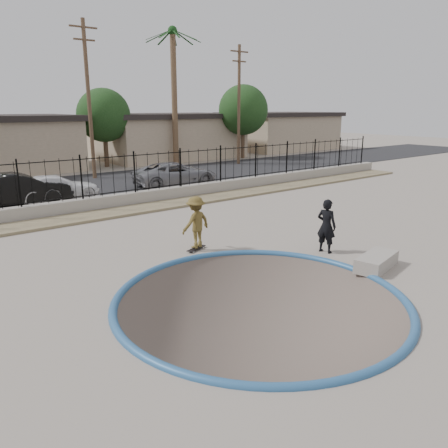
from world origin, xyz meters
TOP-DOWN VIEW (x-y plane):
  - ground at (0.00, 12.00)m, footprint 120.00×120.00m
  - bowl_pit at (0.00, -1.00)m, footprint 6.84×6.84m
  - coping_ring at (0.00, -1.00)m, footprint 7.04×7.04m
  - rock_strip at (0.00, 9.20)m, footprint 42.00×1.60m
  - retaining_wall at (0.00, 10.30)m, footprint 42.00×0.45m
  - fence at (0.00, 10.30)m, footprint 40.00×0.04m
  - street at (0.00, 17.00)m, footprint 90.00×8.00m
  - house_east at (14.00, 26.50)m, footprint 12.60×8.60m
  - house_east_far at (28.00, 26.50)m, footprint 11.60×8.60m
  - palm_right at (12.00, 22.00)m, footprint 2.30×2.30m
  - utility_pole_mid at (4.00, 19.00)m, footprint 1.70×0.24m
  - utility_pole_right at (16.00, 19.00)m, footprint 1.70×0.24m
  - street_tree_mid at (7.00, 24.00)m, footprint 3.96×3.96m
  - street_tree_right at (19.00, 22.00)m, footprint 4.32×4.32m
  - skater at (0.91, 3.00)m, footprint 1.15×0.78m
  - skateboard at (0.91, 3.00)m, footprint 0.82×0.46m
  - videographer at (4.00, 0.34)m, footprint 0.54×0.70m
  - concrete_ledge at (4.00, -1.50)m, footprint 1.71×1.03m
  - car_b at (-1.81, 13.40)m, footprint 4.57×1.84m
  - car_c at (-0.20, 13.40)m, footprint 4.26×1.83m
  - car_d at (6.62, 13.40)m, footprint 5.08×2.71m

SIDE VIEW (x-z plane):
  - ground at x=0.00m, z-range -2.20..0.00m
  - bowl_pit at x=0.00m, z-range -0.90..0.90m
  - coping_ring at x=0.00m, z-range -0.10..0.10m
  - street at x=0.00m, z-range 0.00..0.04m
  - rock_strip at x=0.00m, z-range 0.00..0.11m
  - skateboard at x=0.91m, z-range 0.02..0.09m
  - concrete_ledge at x=4.00m, z-range 0.00..0.40m
  - retaining_wall at x=0.00m, z-range 0.00..0.60m
  - car_c at x=-0.20m, z-range 0.04..1.26m
  - car_d at x=6.62m, z-range 0.04..1.39m
  - car_b at x=-1.81m, z-range 0.04..1.51m
  - skater at x=0.91m, z-range 0.00..1.65m
  - videographer at x=4.00m, z-range 0.00..1.70m
  - fence at x=0.00m, z-range 0.60..2.40m
  - house_east at x=14.00m, z-range 0.02..3.92m
  - house_east_far at x=28.00m, z-range 0.02..3.92m
  - street_tree_mid at x=7.00m, z-range 0.92..6.75m
  - street_tree_right at x=19.00m, z-range 1.01..7.37m
  - utility_pole_right at x=16.00m, z-range 0.20..9.20m
  - utility_pole_mid at x=4.00m, z-range 0.21..9.71m
  - palm_right at x=12.00m, z-range 2.18..12.48m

